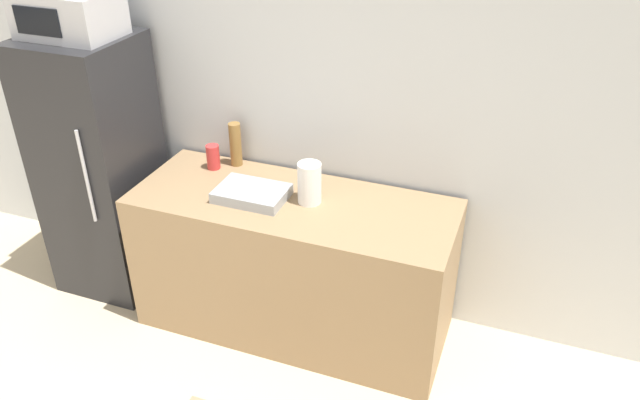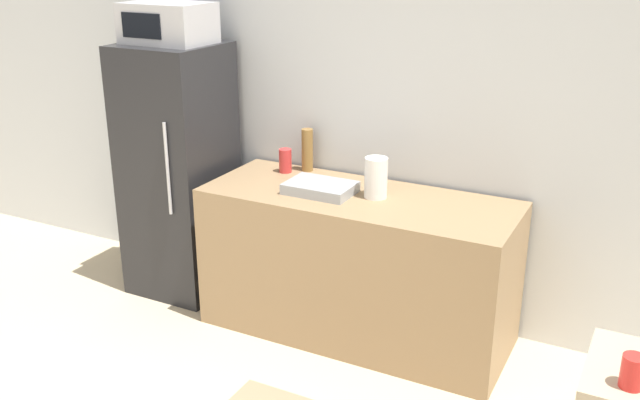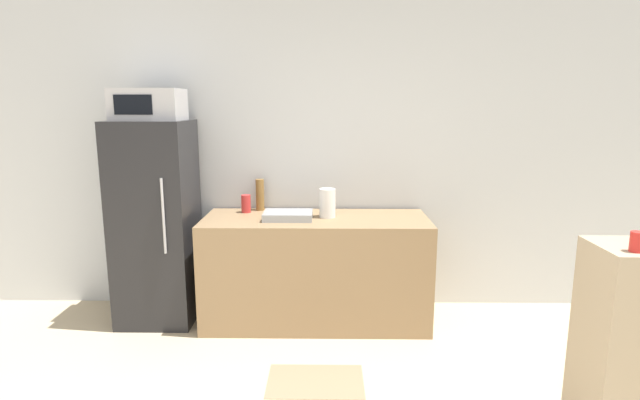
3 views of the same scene
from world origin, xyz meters
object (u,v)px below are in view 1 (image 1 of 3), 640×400
Objects in this scene: refrigerator at (100,168)px; microwave at (69,14)px; bottle_short at (213,157)px; paper_towel_roll at (309,183)px; bottle_tall at (235,144)px.

microwave is (-0.00, -0.00, 0.94)m from refrigerator.
refrigerator is 0.94m from microwave.
bottle_short is 0.64× the size of paper_towel_roll.
paper_towel_roll is (1.38, 0.00, 0.17)m from refrigerator.
bottle_short is (0.71, 0.17, -0.81)m from microwave.
refrigerator is at bearing -179.97° from paper_towel_roll.
microwave is at bearing -162.25° from bottle_tall.
microwave is 1.14m from bottle_tall.
bottle_short is (-0.11, -0.09, -0.06)m from bottle_tall.
microwave is at bearing -179.92° from paper_towel_roll.
paper_towel_roll is (0.57, -0.26, -0.02)m from bottle_tall.
microwave is 1.09m from bottle_short.
microwave is 3.49× the size of bottle_short.
bottle_tall reaches higher than bottle_short.
bottle_tall is 0.15m from bottle_short.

